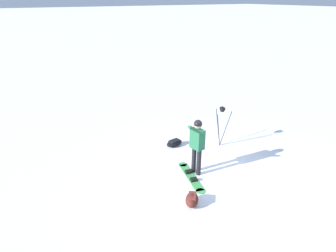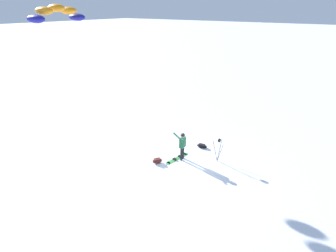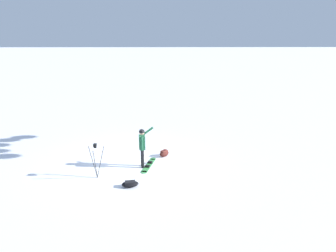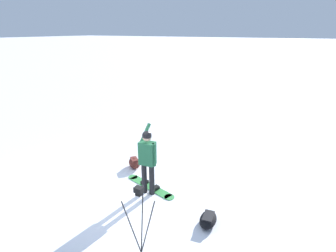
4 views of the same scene
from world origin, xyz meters
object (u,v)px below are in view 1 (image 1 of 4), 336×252
object	(u,v)px
snowboarder	(197,141)
gear_bag_small	(192,199)
snowboard	(191,176)
camera_tripod	(222,119)
gear_bag_large	(174,143)

from	to	relation	value
snowboarder	gear_bag_small	size ratio (longest dim) A/B	2.82
snowboard	snowboarder	bearing A→B (deg)	25.56
camera_tripod	gear_bag_small	size ratio (longest dim) A/B	2.33
camera_tripod	snowboarder	bearing A→B (deg)	-150.35
snowboard	gear_bag_large	distance (m)	2.08
camera_tripod	gear_bag_large	bearing A→B (deg)	150.56
gear_bag_large	camera_tripod	distance (m)	1.90
snowboard	gear_bag_large	world-z (taller)	gear_bag_large
snowboarder	snowboard	xyz separation A→B (m)	(-0.26, -0.12, -1.07)
snowboarder	gear_bag_large	xyz separation A→B (m)	(0.38, 1.85, -0.97)
snowboard	gear_bag_large	xyz separation A→B (m)	(0.64, 1.97, 0.10)
snowboarder	snowboard	world-z (taller)	snowboarder
gear_bag_large	gear_bag_small	bearing A→B (deg)	-114.06
gear_bag_large	camera_tripod	xyz separation A→B (m)	(1.44, -0.81, 0.93)
snowboarder	gear_bag_large	distance (m)	2.12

